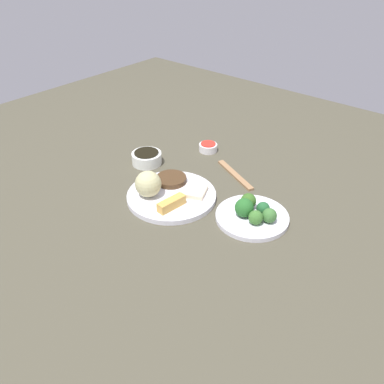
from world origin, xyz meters
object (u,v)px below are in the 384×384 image
(soy_sauce_bowl, at_px, (147,158))
(broccoli_plate, at_px, (252,217))
(sauce_ramekin_sweet_and_sour, at_px, (208,148))
(chopsticks_pair, at_px, (235,175))
(main_plate, at_px, (171,196))

(soy_sauce_bowl, bearing_deg, broccoli_plate, -94.03)
(soy_sauce_bowl, bearing_deg, sauce_ramekin_sweet_and_sour, -26.63)
(soy_sauce_bowl, relative_size, chopsticks_pair, 0.51)
(soy_sauce_bowl, bearing_deg, chopsticks_pair, -65.41)
(main_plate, bearing_deg, chopsticks_pair, -17.38)
(main_plate, bearing_deg, sauce_ramekin_sweet_and_sour, 18.57)
(soy_sauce_bowl, xyz_separation_m, chopsticks_pair, (0.13, -0.29, -0.02))
(broccoli_plate, distance_m, soy_sauce_bowl, 0.47)
(main_plate, height_order, soy_sauce_bowl, soy_sauce_bowl)
(main_plate, height_order, chopsticks_pair, main_plate)
(main_plate, bearing_deg, broccoli_plate, -73.93)
(soy_sauce_bowl, bearing_deg, main_plate, -116.00)
(sauce_ramekin_sweet_and_sour, relative_size, chopsticks_pair, 0.33)
(broccoli_plate, bearing_deg, soy_sauce_bowl, 85.97)
(main_plate, relative_size, broccoli_plate, 1.31)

